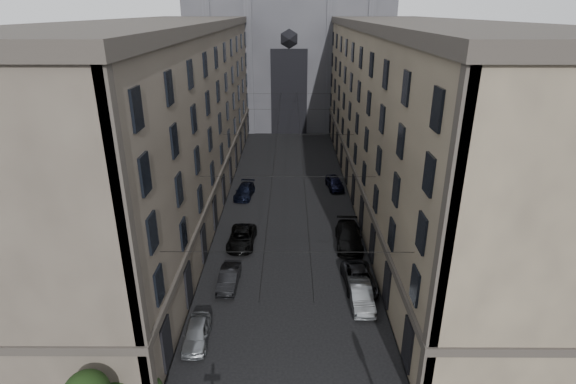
{
  "coord_description": "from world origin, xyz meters",
  "views": [
    {
      "loc": [
        0.15,
        -11.58,
        19.86
      ],
      "look_at": [
        0.04,
        12.88,
        9.89
      ],
      "focal_mm": 28.0,
      "sensor_mm": 36.0,
      "label": 1
    }
  ],
  "objects_px": {
    "car_right_midfar": "(349,237)",
    "car_left_far": "(245,191)",
    "car_left_midfar": "(242,238)",
    "car_left_near": "(197,333)",
    "car_left_midnear": "(229,278)",
    "car_right_far": "(335,183)",
    "gothic_tower": "(289,22)",
    "car_right_near": "(361,296)",
    "car_right_midnear": "(359,279)"
  },
  "relations": [
    {
      "from": "car_right_midnear",
      "to": "car_left_midnear",
      "type": "bearing_deg",
      "value": 176.71
    },
    {
      "from": "car_left_far",
      "to": "car_right_midfar",
      "type": "distance_m",
      "value": 15.42
    },
    {
      "from": "car_left_far",
      "to": "car_left_near",
      "type": "bearing_deg",
      "value": -85.55
    },
    {
      "from": "car_right_midnear",
      "to": "car_left_far",
      "type": "bearing_deg",
      "value": 117.22
    },
    {
      "from": "car_left_midnear",
      "to": "car_right_far",
      "type": "distance_m",
      "value": 22.79
    },
    {
      "from": "car_left_midfar",
      "to": "car_left_far",
      "type": "distance_m",
      "value": 11.35
    },
    {
      "from": "gothic_tower",
      "to": "car_left_midnear",
      "type": "bearing_deg",
      "value": -94.54
    },
    {
      "from": "car_right_midfar",
      "to": "car_left_midfar",
      "type": "bearing_deg",
      "value": -177.09
    },
    {
      "from": "car_left_far",
      "to": "car_right_midnear",
      "type": "relative_size",
      "value": 0.93
    },
    {
      "from": "car_left_near",
      "to": "car_right_far",
      "type": "bearing_deg",
      "value": 65.11
    },
    {
      "from": "gothic_tower",
      "to": "car_right_near",
      "type": "xyz_separation_m",
      "value": [
        5.3,
        -59.38,
        -17.08
      ]
    },
    {
      "from": "gothic_tower",
      "to": "car_left_far",
      "type": "distance_m",
      "value": 43.09
    },
    {
      "from": "car_left_midfar",
      "to": "gothic_tower",
      "type": "bearing_deg",
      "value": 87.05
    },
    {
      "from": "car_left_midnear",
      "to": "car_right_far",
      "type": "xyz_separation_m",
      "value": [
        10.03,
        20.47,
        0.06
      ]
    },
    {
      "from": "car_left_far",
      "to": "car_right_near",
      "type": "height_order",
      "value": "car_right_near"
    },
    {
      "from": "car_left_midfar",
      "to": "car_right_midfar",
      "type": "relative_size",
      "value": 0.89
    },
    {
      "from": "car_left_far",
      "to": "car_right_midfar",
      "type": "xyz_separation_m",
      "value": [
        10.51,
        -11.29,
        0.16
      ]
    },
    {
      "from": "car_left_near",
      "to": "car_right_near",
      "type": "relative_size",
      "value": 0.89
    },
    {
      "from": "gothic_tower",
      "to": "car_right_midnear",
      "type": "height_order",
      "value": "gothic_tower"
    },
    {
      "from": "car_right_midfar",
      "to": "car_left_far",
      "type": "bearing_deg",
      "value": 135.68
    },
    {
      "from": "car_left_midnear",
      "to": "car_right_near",
      "type": "xyz_separation_m",
      "value": [
        9.84,
        -2.27,
        0.06
      ]
    },
    {
      "from": "car_left_midnear",
      "to": "car_left_midfar",
      "type": "distance_m",
      "value": 6.58
    },
    {
      "from": "car_right_midfar",
      "to": "car_right_far",
      "type": "bearing_deg",
      "value": 92.73
    },
    {
      "from": "car_left_near",
      "to": "car_left_midfar",
      "type": "bearing_deg",
      "value": 80.91
    },
    {
      "from": "car_left_midfar",
      "to": "car_right_far",
      "type": "xyz_separation_m",
      "value": [
        9.7,
        13.89,
        0.03
      ]
    },
    {
      "from": "car_left_far",
      "to": "car_right_far",
      "type": "xyz_separation_m",
      "value": [
        10.51,
        2.58,
        0.06
      ]
    },
    {
      "from": "car_left_near",
      "to": "car_right_near",
      "type": "bearing_deg",
      "value": 17.9
    },
    {
      "from": "car_right_midnear",
      "to": "car_right_midfar",
      "type": "distance_m",
      "value": 6.62
    },
    {
      "from": "car_left_near",
      "to": "car_left_midfar",
      "type": "relative_size",
      "value": 0.78
    },
    {
      "from": "car_left_far",
      "to": "car_right_near",
      "type": "distance_m",
      "value": 22.65
    },
    {
      "from": "car_left_midfar",
      "to": "car_right_near",
      "type": "height_order",
      "value": "car_right_near"
    },
    {
      "from": "car_left_near",
      "to": "car_right_near",
      "type": "height_order",
      "value": "car_right_near"
    },
    {
      "from": "gothic_tower",
      "to": "car_left_midfar",
      "type": "relative_size",
      "value": 11.53
    },
    {
      "from": "car_left_midnear",
      "to": "car_left_near",
      "type": "bearing_deg",
      "value": -99.15
    },
    {
      "from": "car_left_midfar",
      "to": "car_right_midfar",
      "type": "distance_m",
      "value": 9.7
    },
    {
      "from": "gothic_tower",
      "to": "car_left_midnear",
      "type": "distance_m",
      "value": 59.8
    },
    {
      "from": "car_left_midfar",
      "to": "car_left_far",
      "type": "xyz_separation_m",
      "value": [
        -0.81,
        11.32,
        -0.03
      ]
    },
    {
      "from": "car_right_midnear",
      "to": "car_right_midfar",
      "type": "xyz_separation_m",
      "value": [
        -0.01,
        6.62,
        0.13
      ]
    },
    {
      "from": "car_right_midfar",
      "to": "car_right_near",
      "type": "bearing_deg",
      "value": -88.54
    },
    {
      "from": "car_left_midnear",
      "to": "car_right_midnear",
      "type": "relative_size",
      "value": 0.81
    },
    {
      "from": "gothic_tower",
      "to": "car_left_midfar",
      "type": "height_order",
      "value": "gothic_tower"
    },
    {
      "from": "car_left_midfar",
      "to": "car_right_midnear",
      "type": "bearing_deg",
      "value": -32.38
    },
    {
      "from": "gothic_tower",
      "to": "car_right_near",
      "type": "bearing_deg",
      "value": -84.9
    },
    {
      "from": "car_left_midfar",
      "to": "car_right_far",
      "type": "bearing_deg",
      "value": 56.88
    },
    {
      "from": "gothic_tower",
      "to": "car_right_midfar",
      "type": "distance_m",
      "value": 53.57
    },
    {
      "from": "car_left_near",
      "to": "car_left_midnear",
      "type": "distance_m",
      "value": 6.42
    },
    {
      "from": "car_left_midfar",
      "to": "car_right_midfar",
      "type": "bearing_deg",
      "value": 1.98
    },
    {
      "from": "car_left_midnear",
      "to": "car_right_midnear",
      "type": "height_order",
      "value": "car_right_midnear"
    },
    {
      "from": "car_left_far",
      "to": "car_right_midfar",
      "type": "height_order",
      "value": "car_right_midfar"
    },
    {
      "from": "gothic_tower",
      "to": "car_left_midnear",
      "type": "relative_size",
      "value": 14.41
    }
  ]
}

